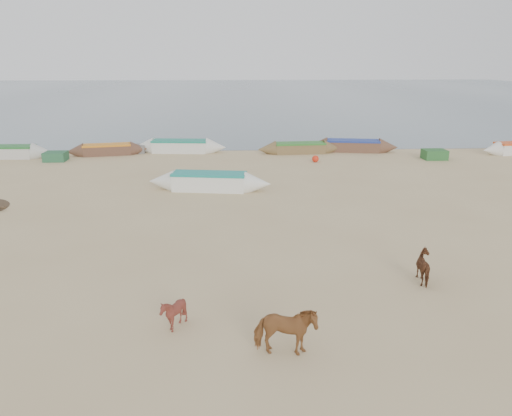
{
  "coord_description": "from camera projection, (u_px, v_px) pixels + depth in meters",
  "views": [
    {
      "loc": [
        -0.92,
        -14.43,
        6.58
      ],
      "look_at": [
        0.0,
        4.0,
        1.0
      ],
      "focal_mm": 35.0,
      "sensor_mm": 36.0,
      "label": 1
    }
  ],
  "objects": [
    {
      "name": "near_canoe",
      "position": [
        209.0,
        181.0,
        25.65
      ],
      "size": [
        6.48,
        2.15,
        0.93
      ],
      "primitive_type": null,
      "rotation": [
        0.0,
        0.0,
        -0.15
      ],
      "color": "white",
      "rests_on": "ground"
    },
    {
      "name": "beach_clutter",
      "position": [
        294.0,
        153.0,
        34.27
      ],
      "size": [
        45.21,
        4.78,
        0.64
      ],
      "color": "#295C3B",
      "rests_on": "ground"
    },
    {
      "name": "ground",
      "position": [
        262.0,
        275.0,
        15.75
      ],
      "size": [
        140.0,
        140.0,
        0.0
      ],
      "primitive_type": "plane",
      "color": "tan",
      "rests_on": "ground"
    },
    {
      "name": "cow_adult",
      "position": [
        285.0,
        331.0,
        11.34
      ],
      "size": [
        1.52,
        0.83,
        1.23
      ],
      "primitive_type": "imported",
      "rotation": [
        0.0,
        0.0,
        1.46
      ],
      "color": "brown",
      "rests_on": "ground"
    },
    {
      "name": "sea",
      "position": [
        235.0,
        94.0,
        94.14
      ],
      "size": [
        160.0,
        160.0,
        0.0
      ],
      "primitive_type": "plane",
      "color": "slate",
      "rests_on": "ground"
    },
    {
      "name": "calf_front",
      "position": [
        174.0,
        313.0,
        12.49
      ],
      "size": [
        1.0,
        0.94,
        0.9
      ],
      "primitive_type": "imported",
      "rotation": [
        0.0,
        0.0,
        -1.26
      ],
      "color": "maroon",
      "rests_on": "ground"
    },
    {
      "name": "calf_right",
      "position": [
        427.0,
        267.0,
        15.14
      ],
      "size": [
        1.09,
        1.17,
        0.95
      ],
      "primitive_type": "imported",
      "rotation": [
        0.0,
        0.0,
        1.93
      ],
      "color": "#59311C",
      "rests_on": "ground"
    },
    {
      "name": "waterline_canoes",
      "position": [
        247.0,
        147.0,
        35.65
      ],
      "size": [
        56.36,
        4.07,
        0.9
      ],
      "color": "brown",
      "rests_on": "ground"
    }
  ]
}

